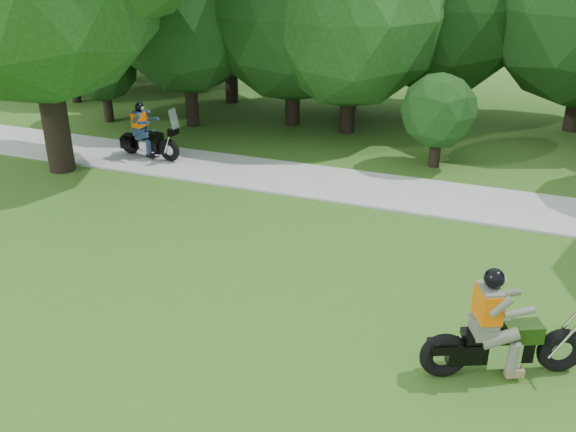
# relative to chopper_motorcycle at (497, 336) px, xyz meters

# --- Properties ---
(ground) EXTENTS (100.00, 100.00, 0.00)m
(ground) POSITION_rel_chopper_motorcycle_xyz_m (-1.04, -1.67, -0.66)
(ground) COLOR #37631C
(ground) RESTS_ON ground
(walkway) EXTENTS (60.00, 2.20, 0.06)m
(walkway) POSITION_rel_chopper_motorcycle_xyz_m (-1.04, 6.33, -0.63)
(walkway) COLOR #ADADA8
(walkway) RESTS_ON ground
(tree_line) EXTENTS (39.28, 11.22, 7.69)m
(tree_line) POSITION_rel_chopper_motorcycle_xyz_m (-1.13, 12.95, 3.03)
(tree_line) COLOR black
(tree_line) RESTS_ON ground
(chopper_motorcycle) EXTENTS (2.39, 1.40, 1.78)m
(chopper_motorcycle) POSITION_rel_chopper_motorcycle_xyz_m (0.00, 0.00, 0.00)
(chopper_motorcycle) COLOR black
(chopper_motorcycle) RESTS_ON ground
(touring_motorcycle) EXTENTS (2.03, 0.75, 1.55)m
(touring_motorcycle) POSITION_rel_chopper_motorcycle_xyz_m (-9.89, 6.41, -0.03)
(touring_motorcycle) COLOR black
(touring_motorcycle) RESTS_ON walkway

